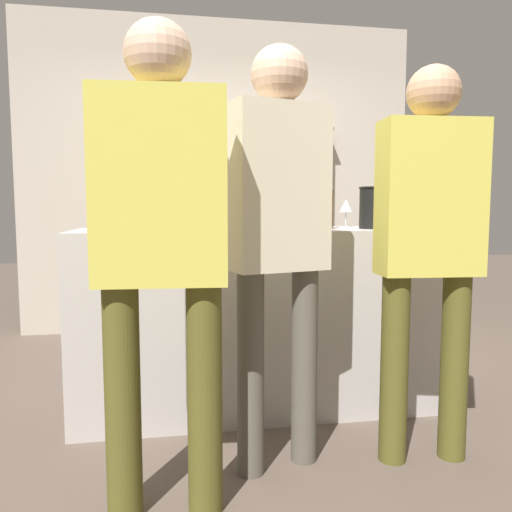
{
  "coord_description": "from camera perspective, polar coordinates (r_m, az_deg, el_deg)",
  "views": [
    {
      "loc": [
        -0.47,
        -2.72,
        1.12
      ],
      "look_at": [
        0.0,
        0.0,
        0.85
      ],
      "focal_mm": 35.0,
      "sensor_mm": 36.0,
      "label": 1
    }
  ],
  "objects": [
    {
      "name": "back_shelf",
      "position": [
        4.49,
        -3.91,
        6.7
      ],
      "size": [
        2.01,
        0.18,
        1.84
      ],
      "color": "#897056",
      "rests_on": "ground_plane"
    },
    {
      "name": "counter_bottle_2",
      "position": [
        2.76,
        -2.23,
        5.96
      ],
      "size": [
        0.08,
        0.08,
        0.34
      ],
      "color": "silver",
      "rests_on": "bar_counter"
    },
    {
      "name": "ice_bucket",
      "position": [
        2.87,
        13.46,
        5.38
      ],
      "size": [
        0.18,
        0.18,
        0.23
      ],
      "color": "black",
      "rests_on": "bar_counter"
    },
    {
      "name": "customer_center",
      "position": [
        2.07,
        2.62,
        4.04
      ],
      "size": [
        0.44,
        0.28,
        1.77
      ],
      "rotation": [
        0.0,
        0.0,
        1.84
      ],
      "color": "#575347",
      "rests_on": "ground_plane"
    },
    {
      "name": "bar_counter",
      "position": [
        2.83,
        -0.0,
        -7.1
      ],
      "size": [
        1.95,
        0.65,
        1.0
      ],
      "primitive_type": "cube",
      "color": "#B7B2AD",
      "rests_on": "ground_plane"
    },
    {
      "name": "ground_plane",
      "position": [
        2.98,
        -0.0,
        -16.56
      ],
      "size": [
        16.0,
        16.0,
        0.0
      ],
      "primitive_type": "plane",
      "color": "brown"
    },
    {
      "name": "customer_right",
      "position": [
        2.27,
        19.16,
        2.57
      ],
      "size": [
        0.44,
        0.22,
        1.71
      ],
      "rotation": [
        0.0,
        0.0,
        1.5
      ],
      "color": "brown",
      "rests_on": "ground_plane"
    },
    {
      "name": "customer_left",
      "position": [
        1.78,
        -10.8,
        2.65
      ],
      "size": [
        0.47,
        0.23,
        1.75
      ],
      "rotation": [
        0.0,
        0.0,
        1.5
      ],
      "color": "brown",
      "rests_on": "ground_plane"
    },
    {
      "name": "counter_bottle_3",
      "position": [
        2.8,
        8.02,
        5.87
      ],
      "size": [
        0.08,
        0.08,
        0.35
      ],
      "color": "brown",
      "rests_on": "bar_counter"
    },
    {
      "name": "wine_glass",
      "position": [
        3.1,
        10.25,
        5.59
      ],
      "size": [
        0.08,
        0.08,
        0.17
      ],
      "color": "silver",
      "rests_on": "bar_counter"
    },
    {
      "name": "counter_bottle_4",
      "position": [
        2.87,
        -5.36,
        5.7
      ],
      "size": [
        0.08,
        0.08,
        0.33
      ],
      "color": "silver",
      "rests_on": "bar_counter"
    },
    {
      "name": "cork_jar",
      "position": [
        2.68,
        -11.69,
        4.24
      ],
      "size": [
        0.13,
        0.13,
        0.12
      ],
      "color": "silver",
      "rests_on": "bar_counter"
    },
    {
      "name": "counter_bottle_1",
      "position": [
        2.59,
        5.81,
        5.95
      ],
      "size": [
        0.07,
        0.07,
        0.34
      ],
      "color": "black",
      "rests_on": "bar_counter"
    },
    {
      "name": "back_wall",
      "position": [
        4.68,
        -4.09,
        8.96
      ],
      "size": [
        3.55,
        0.12,
        2.8
      ],
      "primitive_type": "cube",
      "color": "#B2A899",
      "rests_on": "ground_plane"
    },
    {
      "name": "server_behind_counter",
      "position": [
        3.76,
        -0.78,
        2.16
      ],
      "size": [
        0.52,
        0.36,
        1.56
      ],
      "rotation": [
        0.0,
        0.0,
        -1.23
      ],
      "color": "brown",
      "rests_on": "ground_plane"
    },
    {
      "name": "counter_bottle_0",
      "position": [
        2.6,
        -9.18,
        5.56
      ],
      "size": [
        0.08,
        0.08,
        0.32
      ],
      "color": "brown",
      "rests_on": "bar_counter"
    }
  ]
}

